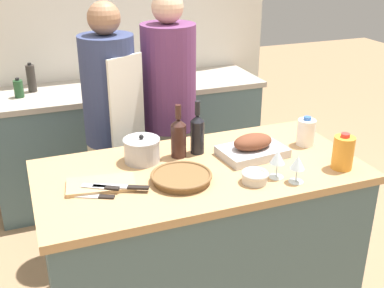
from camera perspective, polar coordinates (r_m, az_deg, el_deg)
The scene contains 22 objects.
kitchen_island at distance 2.58m, azimuth 0.95°, elevation -11.74°, with size 1.58×0.78×0.89m.
back_counter at distance 3.85m, azimuth -7.39°, elevation 0.59°, with size 2.08×0.60×0.89m.
back_wall at distance 3.95m, azimuth -9.29°, elevation 13.66°, with size 2.58×0.10×2.55m.
roasting_pan at distance 2.48m, azimuth 7.19°, elevation -0.44°, with size 0.35×0.26×0.12m.
wicker_basket at distance 2.22m, azimuth -1.26°, elevation -3.93°, with size 0.29×0.29×0.04m.
cutting_board at distance 2.22m, azimuth -10.74°, elevation -4.74°, with size 0.33×0.21×0.02m.
stock_pot at distance 2.41m, azimuth -5.96°, elevation -0.71°, with size 0.18×0.18×0.14m.
mixing_bowl at distance 2.22m, azimuth 7.45°, elevation -3.84°, with size 0.13×0.13×0.05m.
juice_jug at distance 2.43m, azimuth 17.47°, elevation -0.95°, with size 0.10×0.10×0.18m.
milk_jug at distance 2.65m, azimuth 13.37°, elevation 1.39°, with size 0.10×0.10×0.16m.
wine_bottle_green at distance 2.43m, azimuth -1.62°, elevation 0.90°, with size 0.08×0.08×0.28m.
wine_bottle_dark at distance 2.47m, azimuth 0.64°, elevation 1.33°, with size 0.07×0.07×0.28m.
wine_glass_left at distance 2.25m, azimuth 10.10°, elevation -1.68°, with size 0.07×0.07×0.14m.
wine_glass_right at distance 2.23m, azimuth 12.40°, elevation -2.28°, with size 0.07×0.07×0.13m.
knife_chef at distance 2.16m, azimuth -8.19°, elevation -5.05°, with size 0.24×0.14×0.01m.
knife_paring at distance 2.14m, azimuth -11.36°, elevation -6.11°, with size 0.18×0.11×0.01m.
knife_bread at distance 2.17m, azimuth -10.61°, elevation -5.05°, with size 0.16×0.11×0.01m.
condiment_bottle_tall at distance 3.68m, azimuth -18.52°, elevation 7.40°, with size 0.06×0.06×0.21m.
condiment_bottle_short at distance 3.88m, azimuth -0.40°, elevation 8.80°, with size 0.05×0.05×0.13m.
condiment_bottle_extra at distance 3.59m, azimuth -19.86°, elevation 6.20°, with size 0.06×0.06×0.14m.
person_cook_aproned at distance 2.95m, azimuth -9.49°, elevation 2.52°, with size 0.35×0.36×1.61m.
person_cook_guest at distance 3.08m, azimuth -2.69°, elevation 4.09°, with size 0.34×0.34×1.64m.
Camera 1 is at (-0.79, -1.95, 1.94)m, focal length 45.00 mm.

